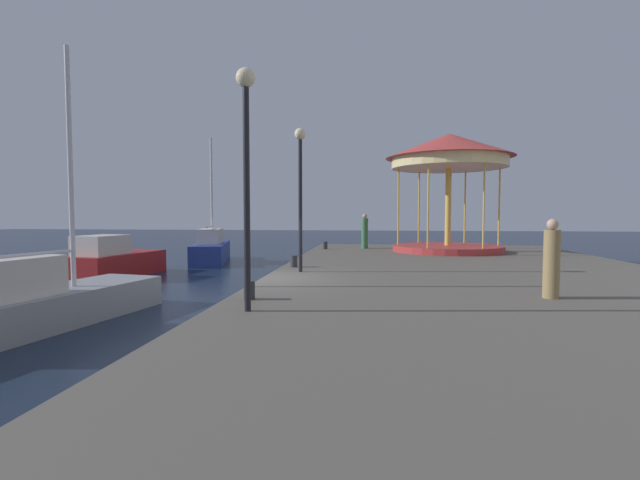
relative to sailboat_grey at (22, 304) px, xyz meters
name	(u,v)px	position (x,y,z in m)	size (l,w,h in m)	color
ground_plane	(262,305)	(4.56, 3.54, -0.64)	(120.00, 120.00, 0.00)	#162338
quay_dock	(493,296)	(10.97, 3.54, -0.24)	(12.81, 29.39, 0.80)	#5B564F
sailboat_grey	(22,304)	(0.00, 0.00, 0.00)	(3.02, 7.03, 6.75)	gray
sailboat_blue	(211,249)	(-1.03, 14.58, 0.08)	(2.86, 5.74, 6.82)	navy
motorboat_red	(113,261)	(-3.12, 8.68, 0.03)	(2.49, 4.66, 1.77)	maroon
carousel	(449,163)	(11.35, 13.61, 4.46)	(6.09, 6.09, 5.72)	#B23333
lamp_post_near_edge	(246,147)	(5.39, -0.87, 3.22)	(0.36, 0.36, 4.51)	black
lamp_post_mid_promenade	(300,175)	(5.45, 5.01, 3.22)	(0.36, 0.36, 4.51)	black
bollard_center	(294,261)	(5.02, 6.26, 0.36)	(0.24, 0.24, 0.40)	#2D2D33
bollard_north	(249,290)	(5.10, 0.29, 0.36)	(0.24, 0.24, 0.40)	#2D2D33
bollard_south	(325,245)	(5.24, 14.34, 0.36)	(0.24, 0.24, 0.40)	#2D2D33
person_by_the_water	(365,232)	(7.28, 15.08, 1.03)	(0.34, 0.34, 1.85)	#387247
person_far_corner	(552,261)	(11.59, 1.21, 0.97)	(0.34, 0.34, 1.73)	#937A4C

